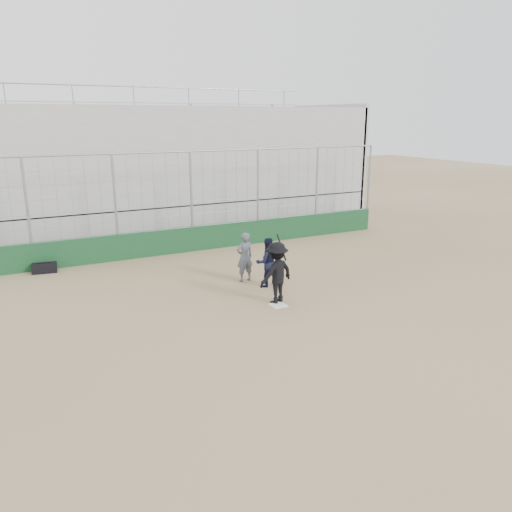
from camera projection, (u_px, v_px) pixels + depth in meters
name	position (u px, v px, depth m)	size (l,w,h in m)	color
ground	(278.00, 306.00, 14.49)	(90.00, 90.00, 0.00)	brown
home_plate	(278.00, 305.00, 14.48)	(0.44, 0.44, 0.02)	white
backstop	(192.00, 228.00, 20.21)	(18.10, 0.25, 4.04)	#123A1D
bleachers	(155.00, 168.00, 23.92)	(20.25, 6.70, 6.98)	#9E9E9E
batter_at_plate	(276.00, 273.00, 14.50)	(1.32, 0.98, 1.97)	black
catcher_crouched	(267.00, 270.00, 15.99)	(0.80, 0.63, 1.09)	black
umpire	(245.00, 259.00, 16.47)	(0.61, 0.40, 1.49)	#484F5C
equipment_bag	(44.00, 268.00, 17.50)	(0.86, 0.48, 0.39)	black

